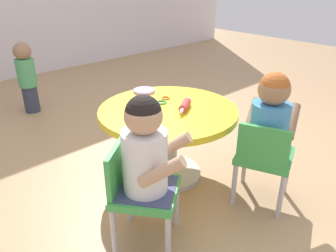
% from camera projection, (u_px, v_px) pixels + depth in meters
% --- Properties ---
extents(ground_plane, '(10.00, 10.00, 0.00)m').
position_uv_depth(ground_plane, '(168.00, 174.00, 2.26)').
color(ground_plane, tan).
extents(craft_table, '(0.87, 0.87, 0.48)m').
position_uv_depth(craft_table, '(168.00, 126.00, 2.11)').
color(craft_table, silver).
rests_on(craft_table, ground).
extents(child_chair_left, '(0.42, 0.42, 0.54)m').
position_uv_depth(child_chair_left, '(139.00, 190.00, 1.59)').
color(child_chair_left, '#B7B7BC').
rests_on(child_chair_left, ground).
extents(seated_child_left, '(0.42, 0.44, 0.51)m').
position_uv_depth(seated_child_left, '(146.00, 149.00, 1.49)').
color(seated_child_left, '#3F4772').
rests_on(seated_child_left, ground).
extents(child_chair_right, '(0.39, 0.39, 0.54)m').
position_uv_depth(child_chair_right, '(264.00, 157.00, 1.87)').
color(child_chair_right, '#B7B7BC').
rests_on(child_chair_right, ground).
extents(seated_child_right, '(0.42, 0.38, 0.51)m').
position_uv_depth(seated_child_right, '(270.00, 118.00, 1.80)').
color(seated_child_right, '#3F4772').
rests_on(seated_child_right, ground).
extents(toddler_standing, '(0.17, 0.17, 0.67)m').
position_uv_depth(toddler_standing, '(27.00, 76.00, 3.11)').
color(toddler_standing, '#33384C').
rests_on(toddler_standing, ground).
extents(rolling_pin, '(0.21, 0.14, 0.05)m').
position_uv_depth(rolling_pin, '(185.00, 105.00, 2.04)').
color(rolling_pin, '#D83F3F').
rests_on(rolling_pin, craft_table).
extents(craft_scissors, '(0.13, 0.14, 0.01)m').
position_uv_depth(craft_scissors, '(155.00, 106.00, 2.09)').
color(craft_scissors, silver).
rests_on(craft_scissors, craft_table).
extents(playdough_blob_0, '(0.15, 0.15, 0.02)m').
position_uv_depth(playdough_blob_0, '(144.00, 91.00, 2.33)').
color(playdough_blob_0, '#CC99E5').
rests_on(playdough_blob_0, craft_table).
extents(cookie_cutter_0, '(0.07, 0.07, 0.01)m').
position_uv_depth(cookie_cutter_0, '(162.00, 102.00, 2.14)').
color(cookie_cutter_0, '#4CB259').
rests_on(cookie_cutter_0, craft_table).
extents(cookie_cutter_1, '(0.06, 0.06, 0.01)m').
position_uv_depth(cookie_cutter_1, '(166.00, 98.00, 2.21)').
color(cookie_cutter_1, orange).
rests_on(cookie_cutter_1, craft_table).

